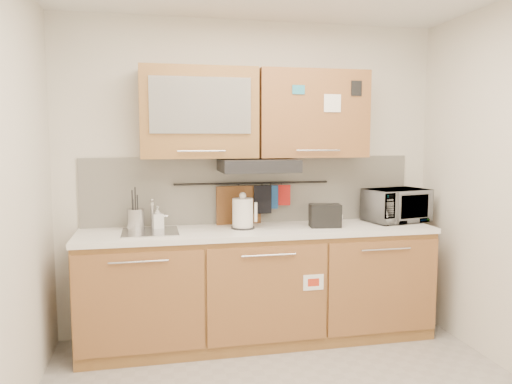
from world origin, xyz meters
name	(u,v)px	position (x,y,z in m)	size (l,w,h in m)	color
wall_back	(252,178)	(0.00, 1.50, 1.30)	(3.20, 3.20, 0.00)	silver
base_cabinet	(259,291)	(0.00, 1.19, 0.41)	(2.80, 0.64, 0.88)	#A5773A
countertop	(259,231)	(0.00, 1.19, 0.90)	(2.82, 0.62, 0.04)	white
backsplash	(252,190)	(0.00, 1.49, 1.20)	(2.80, 0.02, 0.56)	silver
upper_cabinets	(255,114)	(0.00, 1.32, 1.83)	(1.82, 0.37, 0.70)	#A5773A
range_hood	(258,165)	(0.00, 1.25, 1.42)	(0.60, 0.46, 0.10)	black
sink	(150,232)	(-0.85, 1.21, 0.92)	(0.42, 0.40, 0.26)	silver
utensil_rail	(253,183)	(0.00, 1.45, 1.26)	(0.02, 0.02, 1.30)	black
utensil_crock	(136,219)	(-0.96, 1.32, 1.01)	(0.18, 0.18, 0.34)	#A9A9AD
kettle	(243,214)	(-0.13, 1.22, 1.04)	(0.21, 0.19, 0.29)	white
toaster	(325,215)	(0.53, 1.15, 1.02)	(0.26, 0.18, 0.19)	black
microwave	(396,205)	(1.22, 1.27, 1.06)	(0.51, 0.34, 0.28)	#999999
soap_bottle	(158,218)	(-0.79, 1.33, 1.01)	(0.08, 0.08, 0.18)	#999999
cutting_board	(239,214)	(-0.12, 1.44, 1.01)	(0.38, 0.03, 0.47)	brown
oven_mitt	(271,197)	(0.15, 1.44, 1.14)	(0.12, 0.03, 0.20)	navy
dark_pouch	(262,199)	(0.08, 1.44, 1.12)	(0.15, 0.04, 0.24)	black
pot_holder	(282,195)	(0.25, 1.44, 1.15)	(0.14, 0.02, 0.17)	#B21B17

